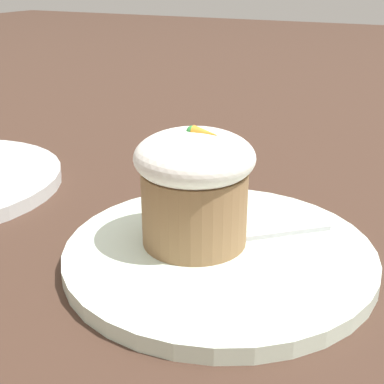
{
  "coord_description": "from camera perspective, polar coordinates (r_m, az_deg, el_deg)",
  "views": [
    {
      "loc": [
        0.14,
        -0.34,
        0.21
      ],
      "look_at": [
        -0.02,
        -0.0,
        0.06
      ],
      "focal_mm": 50.0,
      "sensor_mm": 36.0,
      "label": 1
    }
  ],
  "objects": [
    {
      "name": "dessert_plate",
      "position": [
        0.42,
        2.91,
        -6.62
      ],
      "size": [
        0.24,
        0.24,
        0.01
      ],
      "color": "silver",
      "rests_on": "ground_plane"
    },
    {
      "name": "carrot_cake",
      "position": [
        0.4,
        0.0,
        0.64
      ],
      "size": [
        0.09,
        0.09,
        0.09
      ],
      "color": "olive",
      "rests_on": "dessert_plate"
    },
    {
      "name": "ground_plane",
      "position": [
        0.42,
        2.89,
        -7.37
      ],
      "size": [
        4.0,
        4.0,
        0.0
      ],
      "primitive_type": "plane",
      "color": "#3D281E"
    },
    {
      "name": "spoon",
      "position": [
        0.42,
        2.19,
        -5.08
      ],
      "size": [
        0.12,
        0.11,
        0.01
      ],
      "color": "#B7B7BC",
      "rests_on": "dessert_plate"
    }
  ]
}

